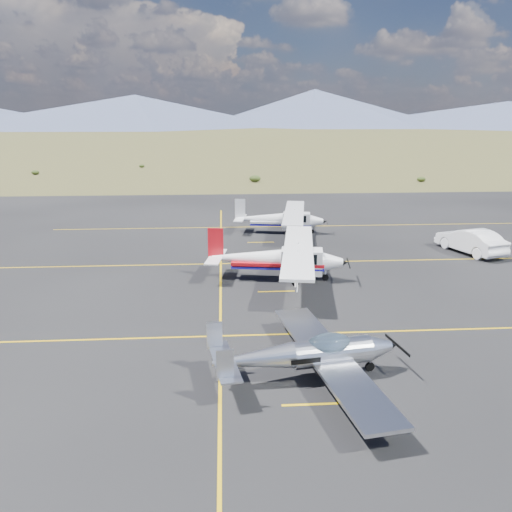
# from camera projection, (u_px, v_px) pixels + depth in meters

# --- Properties ---
(ground) EXTENTS (1600.00, 1600.00, 0.00)m
(ground) POSITION_uv_depth(u_px,v_px,m) (371.00, 353.00, 19.83)
(ground) COLOR #383D1C
(ground) RESTS_ON ground
(apron) EXTENTS (72.00, 72.00, 0.02)m
(apron) POSITION_uv_depth(u_px,v_px,m) (333.00, 294.00, 26.56)
(apron) COLOR black
(apron) RESTS_ON ground
(aircraft_low_wing) EXTENTS (6.76, 9.33, 2.02)m
(aircraft_low_wing) POSITION_uv_depth(u_px,v_px,m) (311.00, 354.00, 17.66)
(aircraft_low_wing) COLOR silver
(aircraft_low_wing) RESTS_ON apron
(aircraft_cessna) EXTENTS (7.10, 11.72, 2.95)m
(aircraft_cessna) POSITION_uv_depth(u_px,v_px,m) (278.00, 258.00, 28.53)
(aircraft_cessna) COLOR white
(aircraft_cessna) RESTS_ON apron
(aircraft_plain) EXTENTS (6.55, 10.78, 2.72)m
(aircraft_plain) POSITION_uv_depth(u_px,v_px,m) (281.00, 218.00, 40.13)
(aircraft_plain) COLOR silver
(aircraft_plain) RESTS_ON apron
(sedan) EXTENTS (3.25, 5.49, 1.71)m
(sedan) POSITION_uv_depth(u_px,v_px,m) (470.00, 241.00, 34.31)
(sedan) COLOR white
(sedan) RESTS_ON apron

